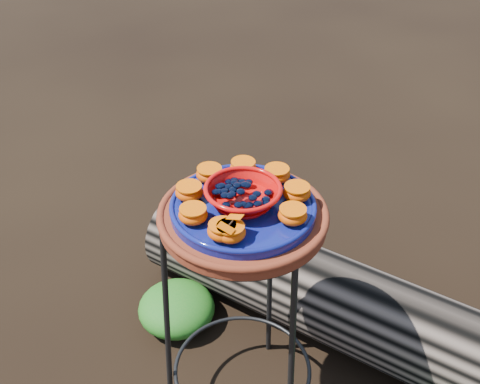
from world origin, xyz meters
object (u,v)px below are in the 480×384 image
at_px(plant_stand, 243,322).
at_px(terracotta_saucer, 243,217).
at_px(cobalt_plate, 243,208).
at_px(driftwood_log, 360,311).
at_px(red_bowl, 243,196).

bearing_deg(plant_stand, terracotta_saucer, 0.00).
relative_size(plant_stand, cobalt_plate, 2.01).
bearing_deg(cobalt_plate, driftwood_log, 54.47).
height_order(cobalt_plate, driftwood_log, cobalt_plate).
xyz_separation_m(terracotta_saucer, cobalt_plate, (0.00, 0.00, 0.03)).
relative_size(plant_stand, terracotta_saucer, 1.73).
xyz_separation_m(cobalt_plate, red_bowl, (0.00, 0.00, 0.04)).
bearing_deg(driftwood_log, cobalt_plate, -125.53).
height_order(plant_stand, driftwood_log, plant_stand).
distance_m(plant_stand, cobalt_plate, 0.39).
bearing_deg(cobalt_plate, terracotta_saucer, 0.00).
bearing_deg(plant_stand, driftwood_log, 54.47).
distance_m(cobalt_plate, red_bowl, 0.04).
distance_m(plant_stand, terracotta_saucer, 0.37).
height_order(red_bowl, driftwood_log, red_bowl).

